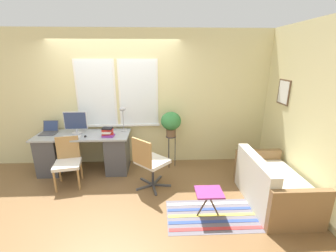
{
  "coord_description": "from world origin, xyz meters",
  "views": [
    {
      "loc": [
        0.83,
        -3.78,
        2.18
      ],
      "look_at": [
        1.0,
        0.17,
        0.96
      ],
      "focal_mm": 24.0,
      "sensor_mm": 36.0,
      "label": 1
    }
  ],
  "objects_px": {
    "book_stack": "(108,132)",
    "plant_stand": "(171,141)",
    "keyboard": "(71,137)",
    "office_chair_swivel": "(149,161)",
    "desk_chair_wooden": "(68,161)",
    "potted_plant": "(171,122)",
    "couch_loveseat": "(272,186)",
    "mouse": "(85,136)",
    "desk_lamp": "(123,113)",
    "laptop": "(49,131)",
    "folding_stool": "(209,194)",
    "monitor": "(76,122)"
  },
  "relations": [
    {
      "from": "book_stack",
      "to": "plant_stand",
      "type": "distance_m",
      "value": 1.25
    },
    {
      "from": "plant_stand",
      "to": "book_stack",
      "type": "bearing_deg",
      "value": -168.16
    },
    {
      "from": "keyboard",
      "to": "office_chair_swivel",
      "type": "relative_size",
      "value": 0.35
    },
    {
      "from": "book_stack",
      "to": "office_chair_swivel",
      "type": "relative_size",
      "value": 0.26
    },
    {
      "from": "desk_chair_wooden",
      "to": "potted_plant",
      "type": "relative_size",
      "value": 1.71
    },
    {
      "from": "keyboard",
      "to": "potted_plant",
      "type": "relative_size",
      "value": 0.66
    },
    {
      "from": "couch_loveseat",
      "to": "office_chair_swivel",
      "type": "bearing_deg",
      "value": 75.45
    },
    {
      "from": "mouse",
      "to": "office_chair_swivel",
      "type": "relative_size",
      "value": 0.07
    },
    {
      "from": "mouse",
      "to": "plant_stand",
      "type": "height_order",
      "value": "mouse"
    },
    {
      "from": "keyboard",
      "to": "desk_lamp",
      "type": "height_order",
      "value": "desk_lamp"
    },
    {
      "from": "keyboard",
      "to": "couch_loveseat",
      "type": "distance_m",
      "value": 3.51
    },
    {
      "from": "couch_loveseat",
      "to": "plant_stand",
      "type": "height_order",
      "value": "couch_loveseat"
    },
    {
      "from": "laptop",
      "to": "folding_stool",
      "type": "bearing_deg",
      "value": -28.86
    },
    {
      "from": "monitor",
      "to": "folding_stool",
      "type": "distance_m",
      "value": 2.8
    },
    {
      "from": "laptop",
      "to": "potted_plant",
      "type": "xyz_separation_m",
      "value": [
        2.36,
        0.02,
        0.14
      ]
    },
    {
      "from": "monitor",
      "to": "potted_plant",
      "type": "xyz_separation_m",
      "value": [
        1.83,
        0.05,
        -0.03
      ]
    },
    {
      "from": "keyboard",
      "to": "folding_stool",
      "type": "xyz_separation_m",
      "value": [
        2.29,
        -1.28,
        -0.41
      ]
    },
    {
      "from": "office_chair_swivel",
      "to": "potted_plant",
      "type": "height_order",
      "value": "potted_plant"
    },
    {
      "from": "keyboard",
      "to": "book_stack",
      "type": "relative_size",
      "value": 1.35
    },
    {
      "from": "monitor",
      "to": "couch_loveseat",
      "type": "xyz_separation_m",
      "value": [
        3.31,
        -1.23,
        -0.71
      ]
    },
    {
      "from": "desk_lamp",
      "to": "couch_loveseat",
      "type": "xyz_separation_m",
      "value": [
        2.42,
        -1.34,
        -0.86
      ]
    },
    {
      "from": "mouse",
      "to": "couch_loveseat",
      "type": "height_order",
      "value": "mouse"
    },
    {
      "from": "monitor",
      "to": "office_chair_swivel",
      "type": "height_order",
      "value": "monitor"
    },
    {
      "from": "folding_stool",
      "to": "mouse",
      "type": "bearing_deg",
      "value": 147.73
    },
    {
      "from": "mouse",
      "to": "desk_chair_wooden",
      "type": "relative_size",
      "value": 0.08
    },
    {
      "from": "laptop",
      "to": "book_stack",
      "type": "distance_m",
      "value": 1.19
    },
    {
      "from": "keyboard",
      "to": "desk_chair_wooden",
      "type": "xyz_separation_m",
      "value": [
        0.01,
        -0.31,
        -0.33
      ]
    },
    {
      "from": "mouse",
      "to": "book_stack",
      "type": "bearing_deg",
      "value": 3.26
    },
    {
      "from": "desk_lamp",
      "to": "office_chair_swivel",
      "type": "distance_m",
      "value": 1.19
    },
    {
      "from": "desk_lamp",
      "to": "potted_plant",
      "type": "relative_size",
      "value": 0.99
    },
    {
      "from": "plant_stand",
      "to": "keyboard",
      "type": "bearing_deg",
      "value": -171.19
    },
    {
      "from": "desk_lamp",
      "to": "office_chair_swivel",
      "type": "bearing_deg",
      "value": -57.93
    },
    {
      "from": "book_stack",
      "to": "desk_chair_wooden",
      "type": "distance_m",
      "value": 0.83
    },
    {
      "from": "desk_chair_wooden",
      "to": "folding_stool",
      "type": "xyz_separation_m",
      "value": [
        2.28,
        -0.97,
        -0.09
      ]
    },
    {
      "from": "keyboard",
      "to": "mouse",
      "type": "relative_size",
      "value": 4.86
    },
    {
      "from": "potted_plant",
      "to": "monitor",
      "type": "bearing_deg",
      "value": -178.55
    },
    {
      "from": "book_stack",
      "to": "potted_plant",
      "type": "height_order",
      "value": "potted_plant"
    },
    {
      "from": "office_chair_swivel",
      "to": "potted_plant",
      "type": "distance_m",
      "value": 1.0
    },
    {
      "from": "desk_chair_wooden",
      "to": "folding_stool",
      "type": "relative_size",
      "value": 2.07
    },
    {
      "from": "desk_lamp",
      "to": "potted_plant",
      "type": "xyz_separation_m",
      "value": [
        0.94,
        -0.06,
        -0.18
      ]
    },
    {
      "from": "desk_lamp",
      "to": "couch_loveseat",
      "type": "bearing_deg",
      "value": -28.95
    },
    {
      "from": "mouse",
      "to": "desk_lamp",
      "type": "bearing_deg",
      "value": 26.94
    },
    {
      "from": "potted_plant",
      "to": "plant_stand",
      "type": "bearing_deg",
      "value": -90.0
    },
    {
      "from": "keyboard",
      "to": "folding_stool",
      "type": "distance_m",
      "value": 2.65
    },
    {
      "from": "monitor",
      "to": "mouse",
      "type": "xyz_separation_m",
      "value": [
        0.23,
        -0.23,
        -0.2
      ]
    },
    {
      "from": "couch_loveseat",
      "to": "keyboard",
      "type": "bearing_deg",
      "value": 73.42
    },
    {
      "from": "laptop",
      "to": "desk_chair_wooden",
      "type": "height_order",
      "value": "laptop"
    },
    {
      "from": "book_stack",
      "to": "office_chair_swivel",
      "type": "bearing_deg",
      "value": -34.44
    },
    {
      "from": "monitor",
      "to": "office_chair_swivel",
      "type": "relative_size",
      "value": 0.46
    },
    {
      "from": "laptop",
      "to": "monitor",
      "type": "xyz_separation_m",
      "value": [
        0.53,
        -0.03,
        0.17
      ]
    }
  ]
}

